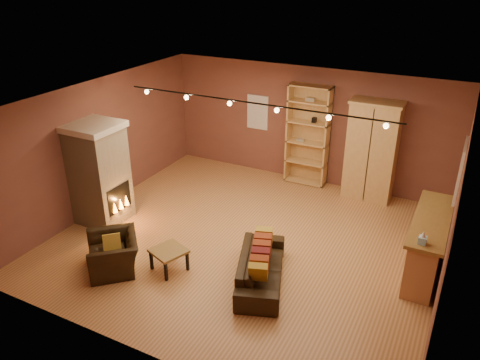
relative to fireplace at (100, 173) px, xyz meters
The scene contains 16 objects.
floor 3.28m from the fireplace, 11.16° to the left, with size 7.00×7.00×0.00m, color #A16839.
ceiling 3.55m from the fireplace, 11.16° to the left, with size 7.00×7.00×0.00m, color brown.
back_wall 4.92m from the fireplace, 51.69° to the left, with size 7.00×0.02×2.80m, color brown.
left_wall 0.83m from the fireplace, 127.41° to the left, with size 0.02×6.50×2.80m, color brown.
right_wall 6.58m from the fireplace, ahead, with size 0.02×6.50×2.80m, color brown.
fireplace is the anchor object (origin of this frame).
back_window 4.24m from the fireplace, 65.55° to the left, with size 0.56×0.04×0.86m, color silver.
bookcase 4.87m from the fireplace, 49.85° to the left, with size 0.99×0.39×2.43m.
armoire 5.88m from the fireplace, 37.29° to the left, with size 1.12×0.64×2.28m.
bar_counter 6.38m from the fireplace, 10.78° to the left, with size 0.58×2.16×1.03m.
tissue_box 6.20m from the fireplace, ahead, with size 0.13×0.13×0.22m.
right_window 6.84m from the fireplace, 17.08° to the left, with size 0.05×0.90×1.00m, color silver.
loveseat 3.90m from the fireplace, ahead, with size 1.11×1.89×0.76m.
armchair 1.97m from the fireplace, 43.39° to the right, with size 1.12×1.13×0.84m.
coffee_table 2.51m from the fireplace, 21.11° to the right, with size 0.70×0.70×0.41m.
track_rail 3.54m from the fireplace, 14.74° to the left, with size 5.20×0.09×0.13m.
Camera 1 is at (3.43, -7.00, 4.97)m, focal length 35.00 mm.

